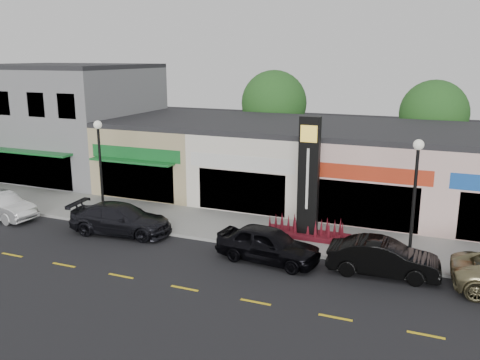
{
  "coord_description": "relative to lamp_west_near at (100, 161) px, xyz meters",
  "views": [
    {
      "loc": [
        9.06,
        -19.19,
        8.97
      ],
      "look_at": [
        -0.52,
        4.0,
        2.77
      ],
      "focal_mm": 38.0,
      "sensor_mm": 36.0,
      "label": 1
    }
  ],
  "objects": [
    {
      "name": "shop_pink_w",
      "position": [
        13.5,
        8.97,
        -1.08
      ],
      "size": [
        7.0,
        10.01,
        4.8
      ],
      "color": "beige",
      "rests_on": "ground"
    },
    {
      "name": "car_dark_sedan",
      "position": [
        1.93,
        -1.1,
        -2.7
      ],
      "size": [
        2.73,
        5.54,
        1.55
      ],
      "primitive_type": "imported",
      "rotation": [
        0.0,
        0.0,
        1.68
      ],
      "color": "black",
      "rests_on": "ground"
    },
    {
      "name": "car_black_sedan",
      "position": [
        10.12,
        -1.63,
        -2.68
      ],
      "size": [
        2.38,
        4.86,
        1.6
      ],
      "primitive_type": "imported",
      "rotation": [
        0.0,
        0.0,
        1.46
      ],
      "color": "black",
      "rests_on": "ground"
    },
    {
      "name": "shop_beige",
      "position": [
        -0.5,
        8.96,
        -1.08
      ],
      "size": [
        7.0,
        10.85,
        4.8
      ],
      "color": "tan",
      "rests_on": "ground"
    },
    {
      "name": "tree_rear_west",
      "position": [
        4.0,
        17.0,
        1.74
      ],
      "size": [
        5.2,
        5.2,
        7.83
      ],
      "color": "#382619",
      "rests_on": "ground"
    },
    {
      "name": "tree_rear_mid",
      "position": [
        16.0,
        17.0,
        1.41
      ],
      "size": [
        4.8,
        4.8,
        7.29
      ],
      "color": "#382619",
      "rests_on": "ground"
    },
    {
      "name": "lamp_west_near",
      "position": [
        0.0,
        0.0,
        0.0
      ],
      "size": [
        0.44,
        0.44,
        5.47
      ],
      "color": "black",
      "rests_on": "sidewalk"
    },
    {
      "name": "ground",
      "position": [
        8.0,
        -2.5,
        -3.48
      ],
      "size": [
        120.0,
        120.0,
        0.0
      ],
      "primitive_type": "plane",
      "color": "black",
      "rests_on": "ground"
    },
    {
      "name": "pylon_sign",
      "position": [
        11.0,
        1.7,
        -1.2
      ],
      "size": [
        4.2,
        1.3,
        6.0
      ],
      "color": "#560E18",
      "rests_on": "sidewalk"
    },
    {
      "name": "curb",
      "position": [
        8.0,
        -0.4,
        -3.4
      ],
      "size": [
        52.0,
        0.2,
        0.15
      ],
      "primitive_type": "cube",
      "color": "gray",
      "rests_on": "ground"
    },
    {
      "name": "lamp_east_near",
      "position": [
        16.0,
        0.0,
        0.0
      ],
      "size": [
        0.44,
        0.44,
        5.47
      ],
      "color": "black",
      "rests_on": "sidewalk"
    },
    {
      "name": "shop_cream",
      "position": [
        6.5,
        8.97,
        -1.08
      ],
      "size": [
        7.0,
        10.01,
        4.8
      ],
      "color": "silver",
      "rests_on": "ground"
    },
    {
      "name": "sidewalk",
      "position": [
        8.0,
        1.85,
        -3.4
      ],
      "size": [
        52.0,
        4.3,
        0.15
      ],
      "primitive_type": "cube",
      "color": "gray",
      "rests_on": "ground"
    },
    {
      "name": "building_grey_2story",
      "position": [
        -10.0,
        8.98,
        0.67
      ],
      "size": [
        12.0,
        10.95,
        8.3
      ],
      "color": "slate",
      "rests_on": "ground"
    },
    {
      "name": "car_black_conv",
      "position": [
        15.05,
        -1.18,
        -2.72
      ],
      "size": [
        1.85,
        4.65,
        1.51
      ],
      "primitive_type": "imported",
      "rotation": [
        0.0,
        0.0,
        1.63
      ],
      "color": "black",
      "rests_on": "ground"
    },
    {
      "name": "car_white_van",
      "position": [
        -5.77,
        -1.62,
        -2.74
      ],
      "size": [
        1.98,
        4.6,
        1.47
      ],
      "primitive_type": "imported",
      "rotation": [
        0.0,
        0.0,
        1.47
      ],
      "color": "white",
      "rests_on": "ground"
    }
  ]
}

